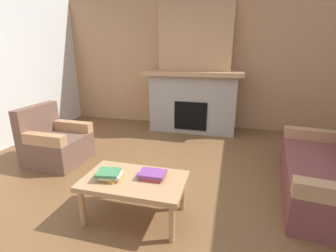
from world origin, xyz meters
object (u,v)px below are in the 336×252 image
at_px(fireplace, 195,74).
at_px(coffee_table, 134,184).
at_px(couch, 331,174).
at_px(armchair, 55,143).

distance_m(fireplace, coffee_table, 3.15).
height_order(couch, armchair, same).
distance_m(armchair, coffee_table, 1.89).
relative_size(couch, coffee_table, 1.89).
height_order(couch, coffee_table, couch).
xyz_separation_m(fireplace, coffee_table, (-0.10, -3.05, -0.79)).
bearing_deg(armchair, fireplace, 50.57).
relative_size(fireplace, coffee_table, 2.70).
distance_m(fireplace, armchair, 2.89).
bearing_deg(couch, coffee_table, -155.62).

